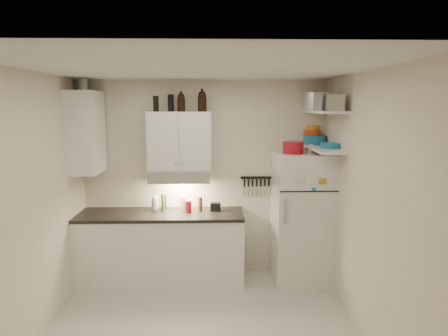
{
  "coord_description": "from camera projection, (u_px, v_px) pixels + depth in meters",
  "views": [
    {
      "loc": [
        0.13,
        -3.43,
        2.27
      ],
      "look_at": [
        0.25,
        0.9,
        1.55
      ],
      "focal_mm": 30.0,
      "sensor_mm": 36.0,
      "label": 1
    }
  ],
  "objects": [
    {
      "name": "plates",
      "position": [
        331.0,
        146.0,
        4.43
      ],
      "size": [
        0.31,
        0.31,
        0.06
      ],
      "primitive_type": "cylinder",
      "rotation": [
        0.0,
        0.0,
        -0.26
      ],
      "color": "#1A6C94",
      "rests_on": "shelf_lo"
    },
    {
      "name": "knife_strip",
      "position": [
        256.0,
        178.0,
        5.02
      ],
      "size": [
        0.42,
        0.02,
        0.03
      ],
      "primitive_type": "cube",
      "color": "black",
      "rests_on": "back_wall"
    },
    {
      "name": "fridge",
      "position": [
        301.0,
        218.0,
        4.79
      ],
      "size": [
        0.7,
        0.68,
        1.7
      ],
      "primitive_type": "cube",
      "color": "silver",
      "rests_on": "floor"
    },
    {
      "name": "range_hood",
      "position": [
        180.0,
        176.0,
        4.77
      ],
      "size": [
        0.76,
        0.46,
        0.12
      ],
      "primitive_type": "cube",
      "color": "silver",
      "rests_on": "back_wall"
    },
    {
      "name": "side_cabinet",
      "position": [
        86.0,
        132.0,
        4.58
      ],
      "size": [
        0.33,
        0.55,
        1.0
      ],
      "primitive_type": "cube",
      "color": "white",
      "rests_on": "left_wall"
    },
    {
      "name": "growler_b",
      "position": [
        202.0,
        101.0,
        4.66
      ],
      "size": [
        0.14,
        0.14,
        0.26
      ],
      "primitive_type": null,
      "rotation": [
        0.0,
        0.0,
        -0.29
      ],
      "color": "black",
      "rests_on": "upper_cabinet"
    },
    {
      "name": "pepper_mill",
      "position": [
        200.0,
        204.0,
        4.83
      ],
      "size": [
        0.06,
        0.06,
        0.19
      ],
      "primitive_type": "cylinder",
      "rotation": [
        0.0,
        0.0,
        0.04
      ],
      "color": "brown",
      "rests_on": "countertop"
    },
    {
      "name": "countertop",
      "position": [
        161.0,
        215.0,
        4.77
      ],
      "size": [
        2.1,
        0.62,
        0.04
      ],
      "primitive_type": "cube",
      "color": "black",
      "rests_on": "base_cabinet"
    },
    {
      "name": "back_wall",
      "position": [
        204.0,
        179.0,
        5.03
      ],
      "size": [
        3.2,
        0.02,
        2.6
      ],
      "primitive_type": "cube",
      "color": "beige",
      "rests_on": "ground"
    },
    {
      "name": "right_wall",
      "position": [
        368.0,
        208.0,
        3.58
      ],
      "size": [
        0.02,
        3.0,
        2.6
      ],
      "primitive_type": "cube",
      "color": "beige",
      "rests_on": "ground"
    },
    {
      "name": "clear_bottle",
      "position": [
        183.0,
        204.0,
        4.83
      ],
      "size": [
        0.07,
        0.07,
        0.2
      ],
      "primitive_type": "cylinder",
      "rotation": [
        0.0,
        0.0,
        0.02
      ],
      "color": "silver",
      "rests_on": "countertop"
    },
    {
      "name": "soap_bottle",
      "position": [
        155.0,
        200.0,
        4.87
      ],
      "size": [
        0.13,
        0.13,
        0.27
      ],
      "primitive_type": "imported",
      "rotation": [
        0.0,
        0.0,
        0.33
      ],
      "color": "white",
      "rests_on": "countertop"
    },
    {
      "name": "ceiling",
      "position": [
        199.0,
        67.0,
        3.32
      ],
      "size": [
        3.2,
        3.0,
        0.02
      ],
      "primitive_type": "cube",
      "color": "silver",
      "rests_on": "ground"
    },
    {
      "name": "tin_a",
      "position": [
        325.0,
        101.0,
        4.3
      ],
      "size": [
        0.24,
        0.22,
        0.21
      ],
      "primitive_type": "cube",
      "rotation": [
        0.0,
        0.0,
        0.15
      ],
      "color": "#AAAAAD",
      "rests_on": "shelf_hi"
    },
    {
      "name": "stock_pot",
      "position": [
        316.0,
        102.0,
        4.65
      ],
      "size": [
        0.35,
        0.35,
        0.22
      ],
      "primitive_type": "cylinder",
      "rotation": [
        0.0,
        0.0,
        -0.17
      ],
      "color": "silver",
      "rests_on": "shelf_hi"
    },
    {
      "name": "vinegar_bottle",
      "position": [
        165.0,
        202.0,
        4.9
      ],
      "size": [
        0.05,
        0.05,
        0.21
      ],
      "primitive_type": "cylinder",
      "rotation": [
        0.0,
        0.0,
        -0.09
      ],
      "color": "black",
      "rests_on": "countertop"
    },
    {
      "name": "left_wall",
      "position": [
        28.0,
        211.0,
        3.5
      ],
      "size": [
        0.02,
        3.0,
        2.6
      ],
      "primitive_type": "cube",
      "color": "beige",
      "rests_on": "ground"
    },
    {
      "name": "red_jar",
      "position": [
        188.0,
        207.0,
        4.77
      ],
      "size": [
        0.08,
        0.08,
        0.16
      ],
      "primitive_type": "cylinder",
      "rotation": [
        0.0,
        0.0,
        -0.06
      ],
      "color": "maroon",
      "rests_on": "countertop"
    },
    {
      "name": "bowl_teal",
      "position": [
        314.0,
        140.0,
        4.87
      ],
      "size": [
        0.29,
        0.29,
        0.11
      ],
      "primitive_type": "cylinder",
      "color": "#1A6C94",
      "rests_on": "shelf_lo"
    },
    {
      "name": "bowl_orange",
      "position": [
        312.0,
        132.0,
        4.95
      ],
      "size": [
        0.23,
        0.23,
        0.07
      ],
      "primitive_type": "cylinder",
      "color": "red",
      "rests_on": "bowl_teal"
    },
    {
      "name": "growler_a",
      "position": [
        181.0,
        102.0,
        4.67
      ],
      "size": [
        0.12,
        0.12,
        0.23
      ],
      "primitive_type": null,
      "rotation": [
        0.0,
        0.0,
        -0.2
      ],
      "color": "black",
      "rests_on": "upper_cabinet"
    },
    {
      "name": "thermos_b",
      "position": [
        156.0,
        104.0,
        4.67
      ],
      "size": [
        0.08,
        0.08,
        0.19
      ],
      "primitive_type": "cylinder",
      "rotation": [
        0.0,
        0.0,
        -0.31
      ],
      "color": "black",
      "rests_on": "upper_cabinet"
    },
    {
      "name": "dutch_oven",
      "position": [
        293.0,
        148.0,
        4.52
      ],
      "size": [
        0.33,
        0.33,
        0.15
      ],
      "primitive_type": "cylinder",
      "rotation": [
        0.0,
        0.0,
        -0.37
      ],
      "color": "maroon",
      "rests_on": "fridge"
    },
    {
      "name": "caddy",
      "position": [
        216.0,
        207.0,
        4.86
      ],
      "size": [
        0.14,
        0.11,
        0.11
      ],
      "primitive_type": "cube",
      "rotation": [
        0.0,
        0.0,
        -0.13
      ],
      "color": "black",
      "rests_on": "countertop"
    },
    {
      "name": "tin_b",
      "position": [
        335.0,
        103.0,
        4.06
      ],
      "size": [
        0.2,
        0.2,
        0.18
      ],
      "primitive_type": "cube",
      "rotation": [
        0.0,
        0.0,
        -0.16
      ],
      "color": "#AAAAAD",
      "rests_on": "shelf_hi"
    },
    {
      "name": "upper_cabinet",
      "position": [
        180.0,
        141.0,
        4.76
      ],
      "size": [
        0.8,
        0.33,
        0.75
      ],
      "primitive_type": "cube",
      "color": "white",
      "rests_on": "back_wall"
    },
    {
      "name": "thermos_a",
      "position": [
        171.0,
        103.0,
        4.74
      ],
      "size": [
        0.1,
        0.1,
        0.21
      ],
      "primitive_type": "cylinder",
      "rotation": [
        0.0,
        0.0,
        -0.41
      ],
      "color": "black",
      "rests_on": "upper_cabinet"
    },
    {
      "name": "shelf_lo",
      "position": [
        323.0,
        149.0,
        4.51
      ],
      "size": [
        0.3,
        0.95,
        0.03
      ],
      "primitive_type": "cube",
      "color": "white",
      "rests_on": "right_wall"
    },
    {
      "name": "oil_bottle",
      "position": [
        163.0,
        203.0,
        4.8
      ],
      "size": [
        0.06,
        0.06,
        0.25
      ],
      "primitive_type": "cylinder",
      "rotation": [
        0.0,
        0.0,
        -0.43
      ],
      "color": "#3E731C",
      "rests_on": "countertop"
    },
    {
      "name": "floor",
      "position": [
        202.0,
        336.0,
        3.76
      ],
      "size": [
        3.2,
        3.0,
        0.02
      ],
      "primitive_type": "cube",
      "color": "beige",
      "rests_on": "ground"
    },
    {
      "name": "base_cabinet",
      "position": [
        162.0,
        249.0,
        4.85
      ],
      "size": [
        2.1,
        0.6,
        0.88
      ],
      "primitive_type": "cube",
      "color": "white",
      "rests_on": "floor"
    },
    {
      "name": "spice_jar",
      "position": [
        311.0,
        149.0,
        4.6
      ],
      "size": [
        0.07,
        0.07,
        0.1
      ],
      "primitive_type": "cylinder",
      "rotation": [
        0.0,
        0.0,
        0.14
      ],
      "color": "silver",
      "rests_on": "fridge"
    },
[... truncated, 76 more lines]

